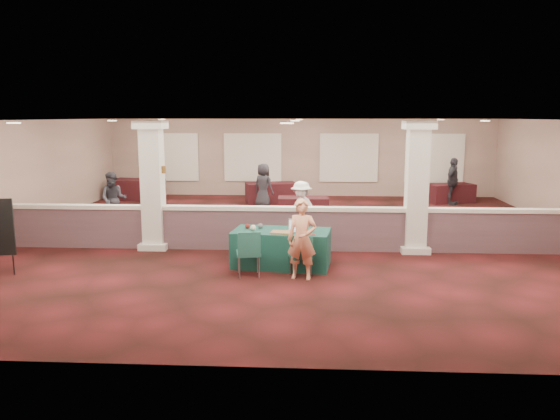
# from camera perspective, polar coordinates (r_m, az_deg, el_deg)

# --- Properties ---
(ground) EXTENTS (16.00, 16.00, 0.00)m
(ground) POSITION_cam_1_polar(r_m,az_deg,el_deg) (15.16, 1.53, -2.82)
(ground) COLOR #441112
(ground) RESTS_ON ground
(wall_back) EXTENTS (16.00, 0.04, 3.20)m
(wall_back) POSITION_cam_1_polar(r_m,az_deg,el_deg) (22.86, 2.16, 5.50)
(wall_back) COLOR #83665A
(wall_back) RESTS_ON ground
(wall_front) EXTENTS (16.00, 0.04, 3.20)m
(wall_front) POSITION_cam_1_polar(r_m,az_deg,el_deg) (7.02, -0.39, -4.32)
(wall_front) COLOR #83665A
(wall_front) RESTS_ON ground
(wall_left) EXTENTS (0.04, 16.00, 3.20)m
(wall_left) POSITION_cam_1_polar(r_m,az_deg,el_deg) (17.11, -26.34, 3.04)
(wall_left) COLOR #83665A
(wall_left) RESTS_ON ground
(ceiling) EXTENTS (16.00, 16.00, 0.02)m
(ceiling) POSITION_cam_1_polar(r_m,az_deg,el_deg) (14.80, 1.59, 9.36)
(ceiling) COLOR white
(ceiling) RESTS_ON wall_back
(partition_wall) EXTENTS (15.60, 0.28, 1.10)m
(partition_wall) POSITION_cam_1_polar(r_m,az_deg,el_deg) (13.58, 1.35, -1.87)
(partition_wall) COLOR #55393F
(partition_wall) RESTS_ON ground
(column_left) EXTENTS (0.72, 0.72, 3.20)m
(column_left) POSITION_cam_1_polar(r_m,az_deg,el_deg) (13.96, -13.15, 2.65)
(column_left) COLOR silver
(column_left) RESTS_ON ground
(column_right) EXTENTS (0.72, 0.72, 3.20)m
(column_right) POSITION_cam_1_polar(r_m,az_deg,el_deg) (13.64, 14.08, 2.45)
(column_right) COLOR silver
(column_right) RESTS_ON ground
(sconce_left) EXTENTS (0.12, 0.12, 0.18)m
(sconce_left) POSITION_cam_1_polar(r_m,az_deg,el_deg) (14.00, -14.31, 4.12)
(sconce_left) COLOR brown
(sconce_left) RESTS_ON column_left
(sconce_right) EXTENTS (0.12, 0.12, 0.18)m
(sconce_right) POSITION_cam_1_polar(r_m,az_deg,el_deg) (13.84, -12.10, 4.14)
(sconce_right) COLOR brown
(sconce_right) RESTS_ON column_left
(near_table) EXTENTS (2.23, 1.30, 0.81)m
(near_table) POSITION_cam_1_polar(r_m,az_deg,el_deg) (12.16, 0.14, -4.02)
(near_table) COLOR #0E3331
(near_table) RESTS_ON ground
(conf_chair_main) EXTENTS (0.53, 0.54, 0.84)m
(conf_chair_main) POSITION_cam_1_polar(r_m,az_deg,el_deg) (11.37, 2.28, -4.54)
(conf_chair_main) COLOR #1B4F47
(conf_chair_main) RESTS_ON ground
(conf_chair_side) EXTENTS (0.57, 0.58, 0.98)m
(conf_chair_side) POSITION_cam_1_polar(r_m,az_deg,el_deg) (11.33, -3.28, -4.17)
(conf_chair_side) COLOR #1B4F47
(conf_chair_side) RESTS_ON ground
(woman) EXTENTS (0.65, 0.48, 1.66)m
(woman) POSITION_cam_1_polar(r_m,az_deg,el_deg) (11.16, 2.31, -3.07)
(woman) COLOR #DC7F5F
(woman) RESTS_ON ground
(far_table_front_left) EXTENTS (1.84, 1.13, 0.70)m
(far_table_front_left) POSITION_cam_1_polar(r_m,az_deg,el_deg) (16.03, -7.35, -0.93)
(far_table_front_left) COLOR black
(far_table_front_left) RESTS_ON ground
(far_table_front_center) EXTENTS (1.68, 0.89, 0.67)m
(far_table_front_center) POSITION_cam_1_polar(r_m,az_deg,el_deg) (18.04, 2.44, 0.29)
(far_table_front_center) COLOR black
(far_table_front_center) RESTS_ON ground
(far_table_front_right) EXTENTS (1.74, 1.05, 0.66)m
(far_table_front_right) POSITION_cam_1_polar(r_m,az_deg,el_deg) (16.01, 19.28, -1.49)
(far_table_front_right) COLOR black
(far_table_front_right) RESTS_ON ground
(far_table_back_left) EXTENTS (2.13, 1.28, 0.82)m
(far_table_back_left) POSITION_cam_1_polar(r_m,az_deg,el_deg) (22.58, -14.68, 2.09)
(far_table_back_left) COLOR black
(far_table_back_left) RESTS_ON ground
(far_table_back_center) EXTENTS (2.09, 1.43, 0.77)m
(far_table_back_center) POSITION_cam_1_polar(r_m,az_deg,el_deg) (21.05, -0.92, 1.81)
(far_table_back_center) COLOR black
(far_table_back_center) RESTS_ON ground
(far_table_back_right) EXTENTS (1.96, 1.41, 0.72)m
(far_table_back_right) POSITION_cam_1_polar(r_m,az_deg,el_deg) (22.16, 17.34, 1.69)
(far_table_back_right) COLOR black
(far_table_back_right) RESTS_ON ground
(attendee_a) EXTENTS (0.86, 0.57, 1.66)m
(attendee_a) POSITION_cam_1_polar(r_m,az_deg,el_deg) (17.19, -17.00, 1.06)
(attendee_a) COLOR black
(attendee_a) RESTS_ON ground
(attendee_b) EXTENTS (1.04, 1.01, 1.56)m
(attendee_b) POSITION_cam_1_polar(r_m,az_deg,el_deg) (15.01, 2.25, 0.07)
(attendee_b) COLOR silver
(attendee_b) RESTS_ON ground
(attendee_c) EXTENTS (0.97, 1.14, 1.77)m
(attendee_c) POSITION_cam_1_polar(r_m,az_deg,el_deg) (21.61, 17.61, 2.89)
(attendee_c) COLOR black
(attendee_c) RESTS_ON ground
(attendee_d) EXTENTS (0.91, 0.79, 1.62)m
(attendee_d) POSITION_cam_1_polar(r_m,az_deg,el_deg) (19.84, -1.75, 2.55)
(attendee_d) COLOR black
(attendee_d) RESTS_ON ground
(laptop_base) EXTENTS (0.40, 0.30, 0.02)m
(laptop_base) POSITION_cam_1_polar(r_m,az_deg,el_deg) (11.96, 1.67, -2.21)
(laptop_base) COLOR silver
(laptop_base) RESTS_ON near_table
(laptop_screen) EXTENTS (0.37, 0.06, 0.25)m
(laptop_screen) POSITION_cam_1_polar(r_m,az_deg,el_deg) (12.06, 1.76, -1.47)
(laptop_screen) COLOR silver
(laptop_screen) RESTS_ON near_table
(screen_glow) EXTENTS (0.33, 0.04, 0.21)m
(screen_glow) POSITION_cam_1_polar(r_m,az_deg,el_deg) (12.05, 1.76, -1.55)
(screen_glow) COLOR silver
(screen_glow) RESTS_ON near_table
(knitting) EXTENTS (0.48, 0.38, 0.03)m
(knitting) POSITION_cam_1_polar(r_m,az_deg,el_deg) (11.79, 0.17, -2.35)
(knitting) COLOR #BF711E
(knitting) RESTS_ON near_table
(yarn_cream) EXTENTS (0.12, 0.12, 0.12)m
(yarn_cream) POSITION_cam_1_polar(r_m,az_deg,el_deg) (12.07, -2.83, -1.86)
(yarn_cream) COLOR beige
(yarn_cream) RESTS_ON near_table
(yarn_red) EXTENTS (0.11, 0.11, 0.11)m
(yarn_red) POSITION_cam_1_polar(r_m,az_deg,el_deg) (12.26, -3.42, -1.70)
(yarn_red) COLOR #5C1217
(yarn_red) RESTS_ON near_table
(yarn_grey) EXTENTS (0.12, 0.12, 0.12)m
(yarn_grey) POSITION_cam_1_polar(r_m,az_deg,el_deg) (12.28, -2.07, -1.67)
(yarn_grey) COLOR #4F4F54
(yarn_grey) RESTS_ON near_table
(scissors) EXTENTS (0.14, 0.05, 0.01)m
(scissors) POSITION_cam_1_polar(r_m,az_deg,el_deg) (11.66, 3.39, -2.55)
(scissors) COLOR red
(scissors) RESTS_ON near_table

